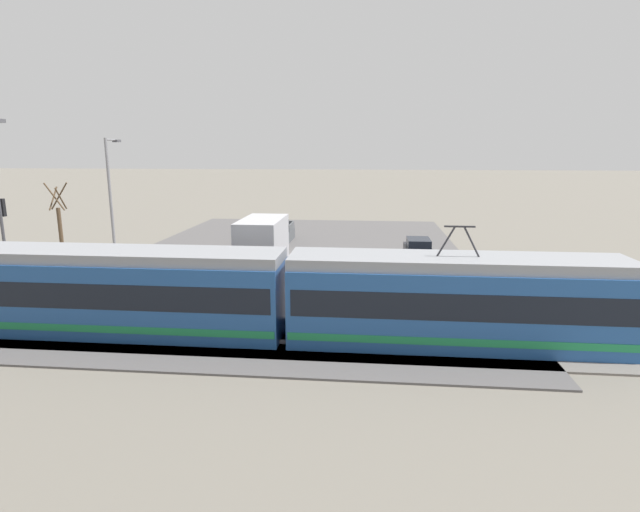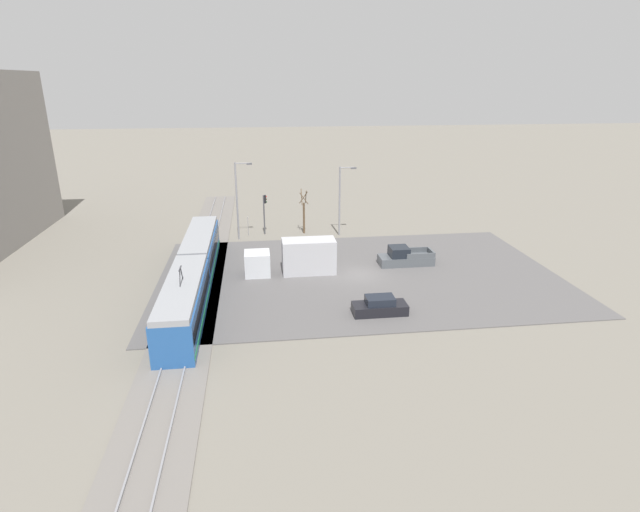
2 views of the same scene
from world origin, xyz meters
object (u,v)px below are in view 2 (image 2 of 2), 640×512
Objects in this scene: sedan_car_0 at (380,307)px; traffic_light_pole at (265,209)px; no_parking_sign at (248,224)px; light_rail_tram at (193,273)px; pickup_truck at (405,258)px; street_lamp_mid_block at (341,196)px; box_truck at (296,258)px; street_tree at (304,214)px; street_lamp_near_crossing at (238,196)px.

traffic_light_pole reaches higher than sedan_car_0.
no_parking_sign is at bearing 24.52° from sedan_car_0.
light_rail_tram reaches higher than pickup_truck.
street_lamp_mid_block reaches higher than sedan_car_0.
sedan_car_0 is 1.85× the size of no_parking_sign.
street_lamp_mid_block is (11.78, -6.20, 3.08)m from box_truck.
traffic_light_pole is 2.61m from no_parking_sign.
pickup_truck is 15.04m from street_tree.
box_truck is 13.66m from street_lamp_mid_block.
street_lamp_mid_block is at bearing -96.29° from no_parking_sign.
light_rail_tram is 21.55m from street_lamp_mid_block.
box_truck is at bearing -160.52° from no_parking_sign.
pickup_truck is (0.96, -10.73, -0.79)m from box_truck.
traffic_light_pole is 0.89× the size of street_tree.
pickup_truck is at bearing -78.28° from light_rail_tram.
sedan_car_0 is 24.70m from no_parking_sign.
pickup_truck is 1.26× the size of sedan_car_0.
sedan_car_0 is at bearing 178.55° from street_lamp_mid_block.
sedan_car_0 is 24.34m from traffic_light_pole.
pickup_truck is at bearing -157.27° from street_lamp_mid_block.
street_lamp_mid_block is 11.33m from no_parking_sign.
street_lamp_near_crossing reaches higher than box_truck.
box_truck is (3.15, -9.06, -0.14)m from light_rail_tram.
pickup_truck is 1.01× the size of street_tree.
street_lamp_near_crossing is 3.85× the size of no_parking_sign.
street_lamp_near_crossing is (11.61, 5.47, 3.46)m from box_truck.
street_tree is 0.60× the size of street_lamp_near_crossing.
street_lamp_mid_block is at bearing -99.64° from traffic_light_pole.
pickup_truck is at bearing -123.32° from street_lamp_near_crossing.
pickup_truck is (4.11, -19.79, -0.93)m from light_rail_tram.
street_lamp_near_crossing reaches higher than sedan_car_0.
traffic_light_pole is 0.53× the size of street_lamp_near_crossing.
box_truck is 1.05× the size of street_lamp_mid_block.
box_truck reaches higher than no_parking_sign.
light_rail_tram is 16.07m from sedan_car_0.
pickup_truck is at bearing -25.86° from sedan_car_0.
traffic_light_pole reaches higher than pickup_truck.
sedan_car_0 is (-6.35, -14.72, -1.04)m from light_rail_tram.
street_tree is at bearing -78.89° from street_lamp_near_crossing.
street_tree is (16.22, -11.04, 0.70)m from light_rail_tram.
traffic_light_pole reaches higher than no_parking_sign.
no_parking_sign is at bearing -15.53° from light_rail_tram.
street_lamp_mid_block is at bearing -45.65° from light_rail_tram.
sedan_car_0 is at bearing -160.06° from traffic_light_pole.
box_truck is 1.59× the size of pickup_truck.
street_tree is at bearing 72.95° from street_lamp_mid_block.
no_parking_sign is (12.97, 4.59, -0.17)m from box_truck.
street_lamp_near_crossing is at bearing -13.68° from light_rail_tram.
street_lamp_near_crossing is (-1.46, 7.45, 2.62)m from street_tree.
street_tree is 0.65× the size of street_lamp_mid_block.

